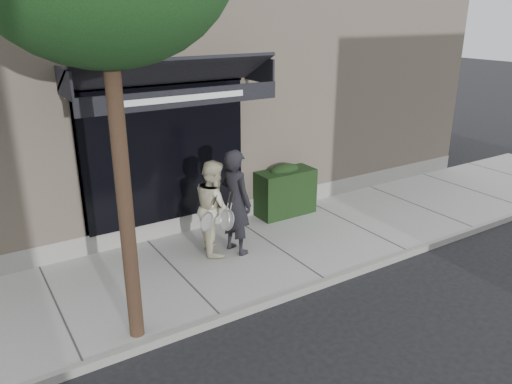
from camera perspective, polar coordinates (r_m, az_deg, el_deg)
ground at (r=9.72m, az=2.09°, el=-6.72°), size 80.00×80.00×0.00m
sidewalk at (r=9.70m, az=2.10°, el=-6.40°), size 20.00×3.00×0.12m
curb at (r=8.61m, az=8.00°, el=-10.16°), size 20.00×0.10×0.14m
building_facade at (r=13.17m, az=-10.29°, el=12.56°), size 14.30×8.04×5.64m
hedge at (r=10.99m, az=3.22°, el=0.22°), size 1.30×0.70×1.14m
pedestrian_front at (r=9.06m, az=-2.35°, el=-1.16°), size 0.80×0.85×1.97m
pedestrian_back at (r=9.14m, az=-4.77°, el=-1.71°), size 0.88×1.01×1.76m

